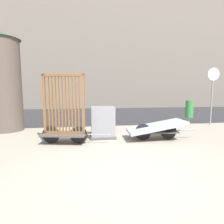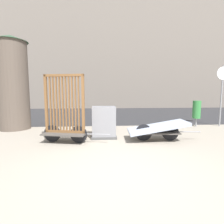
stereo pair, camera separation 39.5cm
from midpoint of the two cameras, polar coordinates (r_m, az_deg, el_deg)
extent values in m
plane|color=gray|center=(3.36, 6.12, -19.36)|extent=(60.00, 60.00, 0.00)
cube|color=#2D2D30|center=(11.81, -1.24, -0.65)|extent=(56.00, 8.48, 0.01)
cube|color=slate|center=(19.01, -2.27, 25.57)|extent=(48.00, 4.00, 15.38)
cube|color=#4C4742|center=(5.25, -12.93, -6.81)|extent=(1.34, 0.85, 0.04)
cylinder|color=black|center=(5.12, -8.67, -7.27)|extent=(0.50, 0.14, 0.50)
cylinder|color=black|center=(5.40, -16.95, -6.76)|extent=(0.50, 0.14, 0.50)
cylinder|color=gray|center=(4.99, -2.36, -7.33)|extent=(0.69, 0.17, 0.03)
cube|color=brown|center=(5.23, -12.94, -6.22)|extent=(1.17, 0.31, 0.07)
cube|color=brown|center=(5.13, -13.40, 11.59)|extent=(1.17, 0.31, 0.07)
cube|color=brown|center=(5.34, -18.73, 2.58)|extent=(0.08, 0.08, 1.68)
cube|color=brown|center=(4.95, -7.16, 2.58)|extent=(0.08, 0.08, 1.68)
cube|color=brown|center=(5.29, -17.48, 2.58)|extent=(0.05, 0.06, 1.61)
cube|color=brown|center=(5.25, -16.54, 2.59)|extent=(0.05, 0.06, 1.61)
cube|color=brown|center=(5.21, -15.60, 2.59)|extent=(0.05, 0.06, 1.61)
cube|color=brown|center=(5.17, -14.64, 2.59)|extent=(0.05, 0.06, 1.61)
cube|color=brown|center=(5.14, -13.66, 2.59)|extent=(0.05, 0.06, 1.61)
cube|color=brown|center=(5.10, -12.67, 2.59)|extent=(0.05, 0.06, 1.61)
cube|color=brown|center=(5.07, -11.67, 2.59)|extent=(0.05, 0.06, 1.61)
cube|color=brown|center=(5.04, -10.66, 2.59)|extent=(0.05, 0.06, 1.61)
cube|color=brown|center=(5.01, -9.63, 2.59)|extent=(0.05, 0.06, 1.61)
cube|color=brown|center=(4.98, -8.60, 2.59)|extent=(0.05, 0.06, 1.61)
cube|color=#4C4742|center=(5.52, 16.52, -6.25)|extent=(1.27, 0.68, 0.04)
cylinder|color=black|center=(5.66, 20.44, -6.30)|extent=(0.50, 0.06, 0.50)
cylinder|color=black|center=(5.42, 12.41, -6.59)|extent=(0.50, 0.06, 0.50)
cylinder|color=gray|center=(5.88, 25.63, -5.86)|extent=(0.70, 0.07, 0.03)
cube|color=#9EA8BC|center=(5.49, 16.56, -4.79)|extent=(1.77, 0.91, 0.40)
cube|color=#4C4C4C|center=(5.69, -0.65, -7.99)|extent=(0.80, 0.58, 0.08)
cube|color=gray|center=(5.60, -0.65, -3.37)|extent=(0.74, 0.52, 1.01)
cylinder|color=gray|center=(8.41, 26.96, -3.03)|extent=(0.06, 0.06, 0.36)
cylinder|color=#337F3D|center=(8.34, 27.16, 0.72)|extent=(0.33, 0.33, 0.75)
cylinder|color=gray|center=(8.91, 33.20, 4.30)|extent=(0.06, 0.06, 2.58)
cylinder|color=white|center=(8.93, 33.67, 10.50)|extent=(0.55, 0.02, 0.55)
cylinder|color=brown|center=(7.80, -28.36, 7.39)|extent=(1.14, 1.14, 3.39)
cone|color=#335138|center=(8.06, -29.09, 20.35)|extent=(1.28, 1.28, 0.24)
camera|label=1|loc=(0.20, -87.78, 0.25)|focal=28.00mm
camera|label=2|loc=(0.20, 92.22, -0.25)|focal=28.00mm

